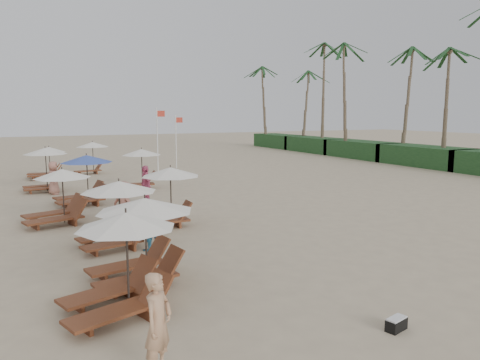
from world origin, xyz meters
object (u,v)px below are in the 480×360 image
lounger_station_2 (113,212)px  lounger_station_6 (46,164)px  lounger_station_1 (137,239)px  lounger_station_5 (43,167)px  beachgoer_far_a (146,186)px  beachgoer_mid_a (149,225)px  inland_station_2 (91,153)px  beachgoer_mid_b (124,204)px  duffel_bag (396,324)px  lounger_station_4 (82,181)px  inland_station_1 (138,166)px  beachgoer_near (158,324)px  flag_pole_near (158,139)px  lounger_station_0 (115,267)px  lounger_station_3 (55,199)px  inland_station_0 (166,192)px  beachgoer_far_b (54,178)px

lounger_station_2 → lounger_station_6: size_ratio=1.03×
lounger_station_1 → lounger_station_2: lounger_station_1 is taller
lounger_station_5 → beachgoer_far_a: (3.97, -6.45, -0.37)m
beachgoer_mid_a → inland_station_2: bearing=-105.1°
beachgoer_mid_b → duffel_bag: bearing=156.7°
lounger_station_4 → inland_station_1: size_ratio=0.98×
beachgoer_near → beachgoer_far_a: 14.22m
flag_pole_near → inland_station_1: bearing=-119.4°
lounger_station_0 → beachgoer_near: bearing=-87.0°
lounger_station_0 → duffel_bag: lounger_station_0 is taller
duffel_bag → flag_pole_near: bearing=84.6°
lounger_station_4 → lounger_station_5: 4.95m
lounger_station_1 → beachgoer_far_a: 9.86m
inland_station_2 → lounger_station_6: bearing=-159.0°
beachgoer_mid_b → beachgoer_far_a: size_ratio=0.92×
inland_station_2 → duffel_bag: (1.60, -27.37, -1.33)m
inland_station_2 → lounger_station_5: bearing=-118.3°
beachgoer_mid_b → flag_pole_near: 14.04m
lounger_station_3 → inland_station_2: 15.22m
lounger_station_1 → flag_pole_near: flag_pole_near is taller
lounger_station_2 → inland_station_0: 2.99m
lounger_station_0 → beachgoer_mid_a: lounger_station_0 is taller
lounger_station_2 → beachgoer_near: 7.76m
inland_station_2 → beachgoer_near: inland_station_2 is taller
lounger_station_4 → inland_station_0: 6.33m
lounger_station_5 → flag_pole_near: bearing=22.0°
lounger_station_2 → inland_station_2: (2.22, 19.06, 0.31)m
lounger_station_3 → flag_pole_near: (7.43, 11.21, 1.59)m
beachgoer_mid_b → beachgoer_far_a: bearing=-64.9°
lounger_station_3 → beachgoer_near: bearing=-87.4°
lounger_station_1 → beachgoer_mid_a: (1.01, 2.54, -0.31)m
lounger_station_0 → flag_pole_near: size_ratio=0.57×
lounger_station_0 → duffel_bag: 5.87m
lounger_station_4 → beachgoer_far_b: lounger_station_4 is taller
beachgoer_mid_a → flag_pole_near: flag_pole_near is taller
beachgoer_far_b → duffel_bag: bearing=-159.8°
inland_station_0 → beachgoer_mid_b: size_ratio=1.60×
inland_station_0 → beachgoer_mid_a: (-1.42, -2.71, -0.53)m
beachgoer_mid_b → beachgoer_mid_a: bearing=141.8°
lounger_station_6 → flag_pole_near: flag_pole_near is taller
lounger_station_0 → lounger_station_5: size_ratio=1.06×
beachgoer_mid_a → beachgoer_mid_b: size_ratio=0.92×
beachgoer_far_b → beachgoer_mid_b: bearing=-161.7°
inland_station_2 → beachgoer_mid_a: bearing=-93.8°
beachgoer_near → flag_pole_near: (6.88, 23.20, 1.69)m
lounger_station_1 → inland_station_0: size_ratio=1.01×
lounger_station_6 → beachgoer_far_b: bearing=-90.5°
lounger_station_1 → inland_station_1: inland_station_1 is taller
inland_station_1 → beachgoer_mid_b: inland_station_1 is taller
lounger_station_6 → beachgoer_mid_b: lounger_station_6 is taller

